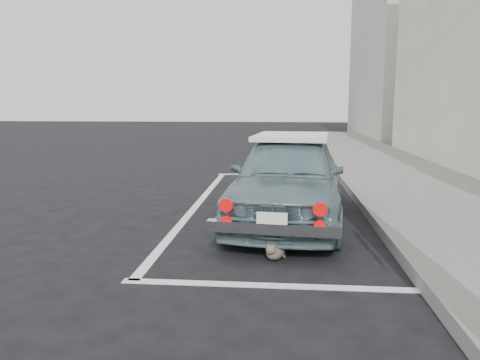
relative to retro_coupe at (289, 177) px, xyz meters
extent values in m
plane|color=black|center=(-0.63, -2.01, -0.65)|extent=(80.00, 80.00, 0.00)
cube|color=slate|center=(2.57, -0.01, -0.58)|extent=(2.80, 40.00, 0.15)
cube|color=#D65D13|center=(4.03, 7.99, 3.95)|extent=(0.10, 2.00, 1.60)
cube|color=beige|center=(5.72, 17.99, 3.35)|extent=(3.50, 10.00, 8.00)
cube|color=silver|center=(-0.13, -2.51, -0.65)|extent=(3.00, 0.12, 0.01)
cube|color=silver|center=(-0.13, 4.49, -0.65)|extent=(3.00, 0.12, 0.01)
cube|color=silver|center=(-1.53, 0.99, -0.65)|extent=(0.12, 7.00, 0.01)
imported|color=slate|center=(0.00, 0.00, -0.01)|extent=(1.92, 3.92, 1.29)
cube|color=silver|center=(0.04, 0.38, 0.57)|extent=(1.21, 1.54, 0.07)
cube|color=silver|center=(-0.20, -1.83, -0.27)|extent=(1.45, 0.28, 0.12)
cube|color=white|center=(-0.20, -1.87, -0.17)|extent=(0.33, 0.06, 0.17)
cylinder|color=red|center=(-0.70, -1.80, -0.03)|extent=(0.15, 0.06, 0.15)
cylinder|color=red|center=(0.30, -1.91, -0.03)|extent=(0.15, 0.06, 0.15)
cylinder|color=red|center=(-0.70, -1.80, -0.21)|extent=(0.12, 0.05, 0.12)
cylinder|color=red|center=(0.30, -1.91, -0.21)|extent=(0.12, 0.05, 0.12)
ellipsoid|color=#756559|center=(-0.16, -1.74, -0.55)|extent=(0.28, 0.34, 0.18)
sphere|color=#756559|center=(-0.21, -1.86, -0.49)|extent=(0.11, 0.11, 0.11)
cone|color=#756559|center=(-0.24, -1.85, -0.44)|extent=(0.04, 0.04, 0.04)
cone|color=#756559|center=(-0.18, -1.87, -0.44)|extent=(0.04, 0.04, 0.04)
cylinder|color=#756559|center=(-0.07, -1.62, -0.62)|extent=(0.03, 0.19, 0.03)
camera|label=1|loc=(-0.11, -6.72, 1.05)|focal=35.00mm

